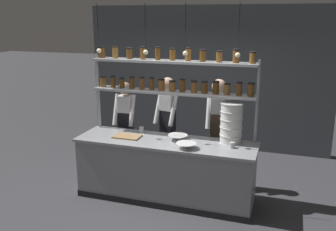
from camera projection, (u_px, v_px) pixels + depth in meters
name	position (u px, v px, depth m)	size (l,w,h in m)	color
ground_plane	(165.00, 198.00, 5.74)	(40.00, 40.00, 0.00)	#3D3D42
back_wall	(206.00, 78.00, 7.74)	(5.07, 0.12, 2.92)	#4C5156
prep_counter	(165.00, 170.00, 5.62)	(2.67, 0.76, 0.92)	gray
spice_shelf_unit	(173.00, 80.00, 5.58)	(2.56, 0.28, 2.26)	#999BA0
chef_left	(126.00, 123.00, 6.34)	(0.37, 0.30, 1.64)	black
chef_center	(168.00, 121.00, 6.18)	(0.41, 0.34, 1.74)	black
chef_right	(218.00, 125.00, 5.93)	(0.38, 0.32, 1.76)	black
container_stack	(231.00, 123.00, 5.37)	(0.33, 0.33, 0.58)	white
cutting_board	(127.00, 136.00, 5.66)	(0.40, 0.26, 0.02)	#A88456
prep_bowl_near_left	(178.00, 138.00, 5.52)	(0.29, 0.29, 0.08)	silver
prep_bowl_center_front	(186.00, 146.00, 5.17)	(0.29, 0.29, 0.08)	white
serving_cup_front	(142.00, 130.00, 5.88)	(0.07, 0.07, 0.09)	#B2B7BC
serving_cup_by_board	(232.00, 145.00, 5.19)	(0.07, 0.07, 0.08)	#B2B7BC
pendant_light_row	(165.00, 50.00, 5.17)	(2.10, 0.07, 0.70)	black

